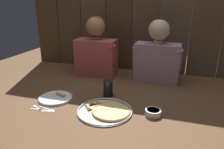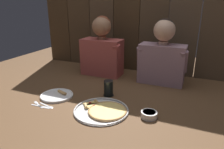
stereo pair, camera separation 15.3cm
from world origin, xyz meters
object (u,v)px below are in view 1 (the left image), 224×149
Objects in this scene: dinner_plate at (56,98)px; dipping_bowl at (153,112)px; pizza_tray at (107,111)px; diner_left at (96,49)px; drinking_glass at (108,88)px; diner_right at (157,53)px.

dipping_bowl reaches higher than dinner_plate.
dinner_plate is (-0.43, 0.07, -0.00)m from pizza_tray.
diner_left is at bearing 81.52° from dinner_plate.
drinking_glass is at bearing 151.45° from dipping_bowl.
diner_left reaches higher than dipping_bowl.
drinking_glass is at bearing -126.02° from diner_right.
dinner_plate is 2.06× the size of drinking_glass.
dinner_plate is 0.72m from dipping_bowl.
pizza_tray is 0.43m from dinner_plate.
diner_right is at bearing 94.78° from dipping_bowl.
drinking_glass is (0.35, 0.18, 0.05)m from dinner_plate.
dipping_bowl is at bearing -85.22° from diner_right.
pizza_tray is at bearing -9.37° from dinner_plate.
pizza_tray is at bearing -63.66° from diner_left.
drinking_glass reaches higher than pizza_tray.
dinner_plate is 0.66m from diner_left.
pizza_tray is 0.76m from diner_right.
pizza_tray is 0.65× the size of diner_right.
drinking_glass reaches higher than dipping_bowl.
diner_left reaches higher than dinner_plate.
pizza_tray is 3.05× the size of drinking_glass.
diner_right is (0.31, 0.43, 0.20)m from drinking_glass.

